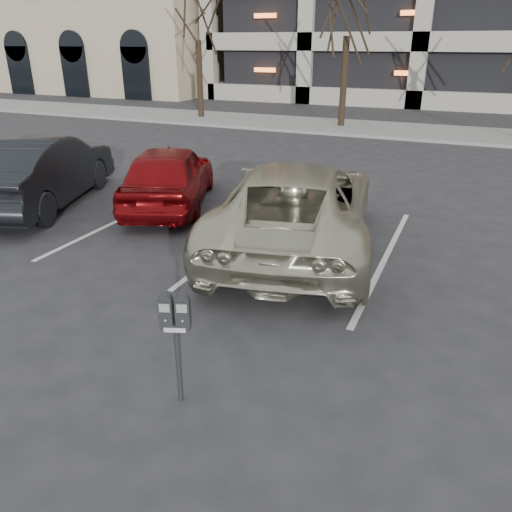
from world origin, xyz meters
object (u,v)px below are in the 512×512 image
(parking_meter, at_px, (175,322))
(car_red, at_px, (169,175))
(car_dark, at_px, (40,170))
(suv_silver, at_px, (296,206))

(parking_meter, height_order, car_red, car_red)
(car_dark, bearing_deg, suv_silver, 159.80)
(parking_meter, height_order, suv_silver, suv_silver)
(parking_meter, relative_size, car_red, 0.30)
(parking_meter, relative_size, car_dark, 0.25)
(parking_meter, distance_m, car_dark, 8.09)
(suv_silver, bearing_deg, parking_meter, 81.65)
(suv_silver, height_order, car_red, suv_silver)
(car_red, distance_m, car_dark, 2.97)
(suv_silver, relative_size, car_dark, 1.25)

